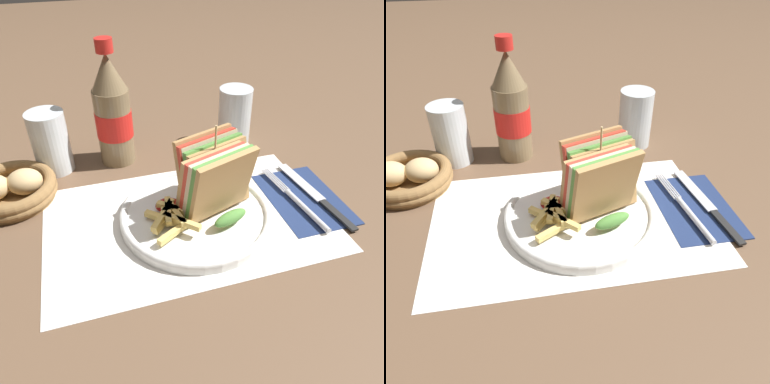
# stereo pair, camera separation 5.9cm
# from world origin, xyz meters

# --- Properties ---
(ground_plane) EXTENTS (4.00, 4.00, 0.00)m
(ground_plane) POSITION_xyz_m (0.00, 0.00, 0.00)
(ground_plane) COLOR brown
(placemat) EXTENTS (0.45, 0.29, 0.00)m
(placemat) POSITION_xyz_m (0.01, -0.02, 0.00)
(placemat) COLOR silver
(placemat) RESTS_ON ground_plane
(plate_main) EXTENTS (0.24, 0.24, 0.02)m
(plate_main) POSITION_xyz_m (0.02, -0.02, 0.01)
(plate_main) COLOR white
(plate_main) RESTS_ON ground_plane
(club_sandwich) EXTENTS (0.13, 0.13, 0.14)m
(club_sandwich) POSITION_xyz_m (0.05, -0.02, 0.07)
(club_sandwich) COLOR tan
(club_sandwich) RESTS_ON plate_main
(fries_pile) EXTENTS (0.09, 0.09, 0.02)m
(fries_pile) POSITION_xyz_m (-0.02, -0.04, 0.03)
(fries_pile) COLOR #E5C166
(fries_pile) RESTS_ON plate_main
(ketchup_blob) EXTENTS (0.04, 0.03, 0.01)m
(ketchup_blob) POSITION_xyz_m (-0.02, -0.01, 0.03)
(ketchup_blob) COLOR maroon
(ketchup_blob) RESTS_ON plate_main
(napkin) EXTENTS (0.12, 0.18, 0.00)m
(napkin) POSITION_xyz_m (0.21, -0.03, 0.00)
(napkin) COLOR navy
(napkin) RESTS_ON ground_plane
(fork) EXTENTS (0.03, 0.19, 0.01)m
(fork) POSITION_xyz_m (0.20, -0.05, 0.01)
(fork) COLOR silver
(fork) RESTS_ON napkin
(knife) EXTENTS (0.04, 0.20, 0.00)m
(knife) POSITION_xyz_m (0.24, -0.03, 0.01)
(knife) COLOR black
(knife) RESTS_ON napkin
(coke_bottle_near) EXTENTS (0.07, 0.07, 0.23)m
(coke_bottle_near) POSITION_xyz_m (-0.07, 0.20, 0.10)
(coke_bottle_near) COLOR #7A6647
(coke_bottle_near) RESTS_ON ground_plane
(glass_near) EXTENTS (0.07, 0.07, 0.12)m
(glass_near) POSITION_xyz_m (0.18, 0.20, 0.05)
(glass_near) COLOR silver
(glass_near) RESTS_ON ground_plane
(glass_far) EXTENTS (0.07, 0.07, 0.12)m
(glass_far) POSITION_xyz_m (-0.19, 0.20, 0.05)
(glass_far) COLOR silver
(glass_far) RESTS_ON ground_plane
(bread_basket) EXTENTS (0.15, 0.15, 0.06)m
(bread_basket) POSITION_xyz_m (-0.27, 0.12, 0.02)
(bread_basket) COLOR olive
(bread_basket) RESTS_ON ground_plane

